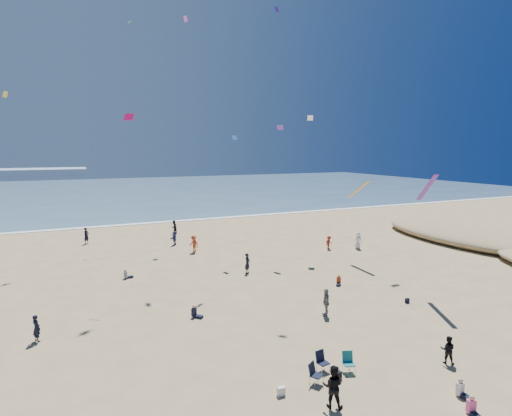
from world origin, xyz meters
name	(u,v)px	position (x,y,z in m)	size (l,w,h in m)	color
ground	(287,388)	(0.00, 0.00, 0.00)	(220.00, 220.00, 0.00)	tan
ocean	(114,192)	(0.00, 95.00, 0.03)	(220.00, 100.00, 0.06)	#476B84
surf_line	(142,224)	(0.00, 45.00, 0.04)	(220.00, 1.20, 0.08)	white
standing_flyers	(259,266)	(5.64, 15.57, 0.87)	(38.07, 38.95, 1.93)	#B33A19
seated_group	(286,316)	(3.35, 6.30, 0.42)	(16.66, 25.00, 0.84)	silver
chair_cluster	(330,366)	(2.37, 0.05, 0.50)	(2.79, 1.56, 1.00)	black
white_tote	(281,391)	(-0.51, -0.38, 0.20)	(0.35, 0.20, 0.40)	silver
black_backpack	(338,375)	(2.59, -0.35, 0.19)	(0.30, 0.22, 0.38)	black
navy_bag	(407,301)	(12.82, 5.60, 0.17)	(0.28, 0.18, 0.34)	black
kites_aloft	(306,94)	(9.18, 14.10, 15.41)	(40.17, 44.72, 29.26)	red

